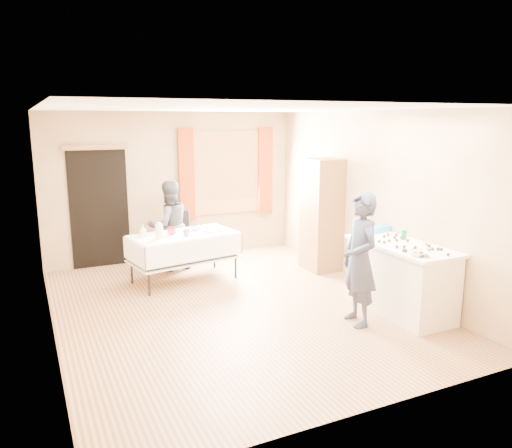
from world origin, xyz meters
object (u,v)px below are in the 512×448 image
girl (360,260)px  party_table (184,253)px  chair (178,249)px  woman (169,226)px  cabinet (322,215)px  counter (400,278)px

girl → party_table: bearing=-142.3°
chair → woman: 0.53m
cabinet → woman: (-2.29, 1.05, -0.18)m
chair → girl: (1.29, -3.36, 0.54)m
cabinet → party_table: size_ratio=1.07×
party_table → woman: bearing=83.4°
party_table → chair: (0.15, 0.86, -0.17)m
party_table → woman: size_ratio=1.16×
woman → cabinet: bearing=147.9°
party_table → chair: size_ratio=1.86×
chair → woman: woman is taller
chair → woman: size_ratio=0.62×
cabinet → counter: (-0.10, -2.06, -0.47)m
chair → girl: girl is taller
counter → chair: size_ratio=1.61×
counter → girl: bearing=-173.4°
cabinet → girl: size_ratio=1.13×
chair → counter: bearing=-34.1°
woman → girl: bearing=107.3°
party_table → chair: 0.88m
party_table → chair: chair is taller
party_table → girl: size_ratio=1.06×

